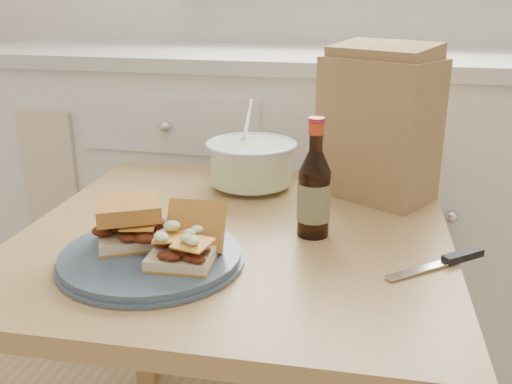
% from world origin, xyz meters
% --- Properties ---
extents(cabinet_run, '(2.50, 0.64, 0.94)m').
position_xyz_m(cabinet_run, '(-0.00, 1.70, 0.47)').
color(cabinet_run, white).
rests_on(cabinet_run, ground).
extents(dining_table, '(0.85, 0.85, 0.68)m').
position_xyz_m(dining_table, '(-0.15, 0.88, 0.58)').
color(dining_table, tan).
rests_on(dining_table, ground).
extents(plate, '(0.31, 0.31, 0.02)m').
position_xyz_m(plate, '(-0.25, 0.71, 0.69)').
color(plate, '#3C4D61').
rests_on(plate, dining_table).
extents(sandwich_left, '(0.14, 0.14, 0.08)m').
position_xyz_m(sandwich_left, '(-0.30, 0.73, 0.74)').
color(sandwich_left, beige).
rests_on(sandwich_left, plate).
extents(sandwich_right, '(0.11, 0.15, 0.09)m').
position_xyz_m(sandwich_right, '(-0.18, 0.70, 0.72)').
color(sandwich_right, beige).
rests_on(sandwich_right, plate).
extents(coleslaw_bowl, '(0.21, 0.21, 0.21)m').
position_xyz_m(coleslaw_bowl, '(-0.18, 1.13, 0.73)').
color(coleslaw_bowl, white).
rests_on(coleslaw_bowl, dining_table).
extents(beer_bottle, '(0.06, 0.06, 0.22)m').
position_xyz_m(beer_bottle, '(-0.00, 0.89, 0.76)').
color(beer_bottle, black).
rests_on(beer_bottle, dining_table).
extents(knife, '(0.17, 0.15, 0.01)m').
position_xyz_m(knife, '(0.25, 0.83, 0.68)').
color(knife, silver).
rests_on(knife, dining_table).
extents(paper_bag, '(0.28, 0.25, 0.31)m').
position_xyz_m(paper_bag, '(0.10, 1.15, 0.83)').
color(paper_bag, olive).
rests_on(paper_bag, dining_table).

